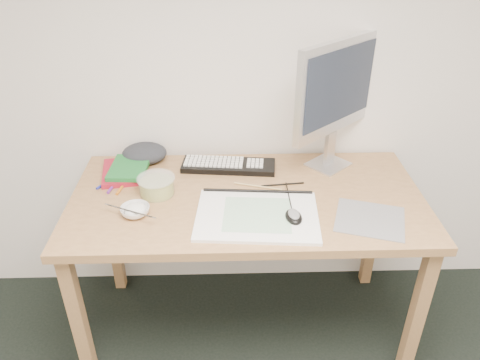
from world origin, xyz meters
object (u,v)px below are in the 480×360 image
object	(u,v)px
keyboard	(229,166)
monitor	(336,91)
desk	(247,212)
rice_bowl	(135,211)
sketchpad	(257,216)

from	to	relation	value
keyboard	monitor	xyz separation A→B (m)	(0.44, 0.01, 0.33)
desk	rice_bowl	bearing A→B (deg)	-164.22
desk	keyboard	distance (m)	0.25
desk	sketchpad	distance (m)	0.18
sketchpad	keyboard	xyz separation A→B (m)	(-0.10, 0.37, 0.01)
desk	rice_bowl	world-z (taller)	rice_bowl
desk	rice_bowl	xyz separation A→B (m)	(-0.42, -0.12, 0.10)
sketchpad	monitor	xyz separation A→B (m)	(0.34, 0.39, 0.34)
keyboard	rice_bowl	xyz separation A→B (m)	(-0.35, -0.34, 0.00)
monitor	rice_bowl	bearing A→B (deg)	162.77
keyboard	monitor	world-z (taller)	monitor
keyboard	rice_bowl	size ratio (longest dim) A/B	3.73
sketchpad	keyboard	world-z (taller)	keyboard
sketchpad	rice_bowl	xyz separation A→B (m)	(-0.45, 0.03, 0.01)
desk	monitor	world-z (taller)	monitor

